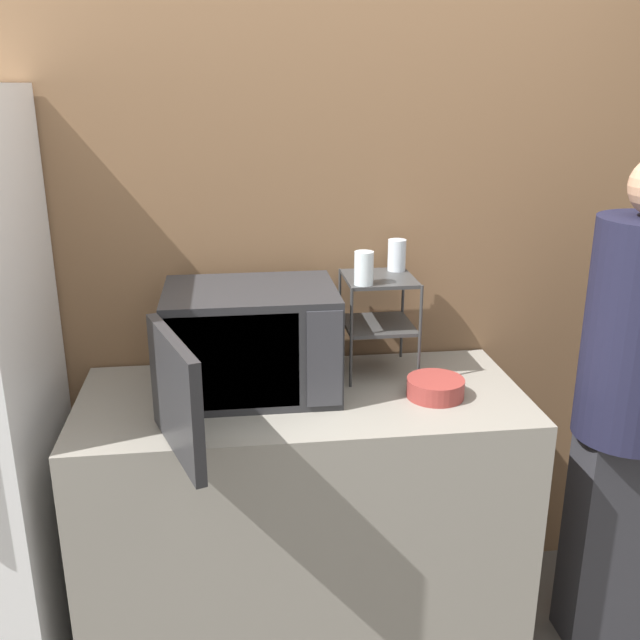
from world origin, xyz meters
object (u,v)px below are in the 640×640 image
(glass_front_left, at_px, (364,268))
(dish_rack, at_px, (379,304))
(glass_back_right, at_px, (397,255))
(microwave, at_px, (248,343))
(bowl, at_px, (435,388))
(person, at_px, (631,390))

(glass_front_left, bearing_deg, dish_rack, 50.84)
(glass_front_left, relative_size, glass_back_right, 1.00)
(microwave, relative_size, glass_back_right, 7.43)
(glass_back_right, distance_m, bowl, 0.48)
(microwave, distance_m, person, 1.22)
(microwave, distance_m, bowl, 0.60)
(microwave, height_order, glass_front_left, glass_front_left)
(glass_front_left, relative_size, bowl, 0.59)
(dish_rack, relative_size, glass_back_right, 3.15)
(microwave, distance_m, glass_front_left, 0.43)
(microwave, relative_size, person, 0.47)
(microwave, bearing_deg, person, -8.42)
(glass_front_left, xyz_separation_m, glass_back_right, (0.14, 0.16, 0.00))
(glass_back_right, xyz_separation_m, person, (0.68, -0.38, -0.37))
(microwave, relative_size, bowl, 4.35)
(microwave, xyz_separation_m, bowl, (0.58, -0.11, -0.14))
(glass_back_right, relative_size, person, 0.06)
(glass_front_left, bearing_deg, glass_back_right, 48.33)
(microwave, bearing_deg, glass_back_right, 21.37)
(dish_rack, bearing_deg, person, -21.79)
(glass_back_right, height_order, person, person)
(dish_rack, xyz_separation_m, bowl, (0.14, -0.23, -0.21))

